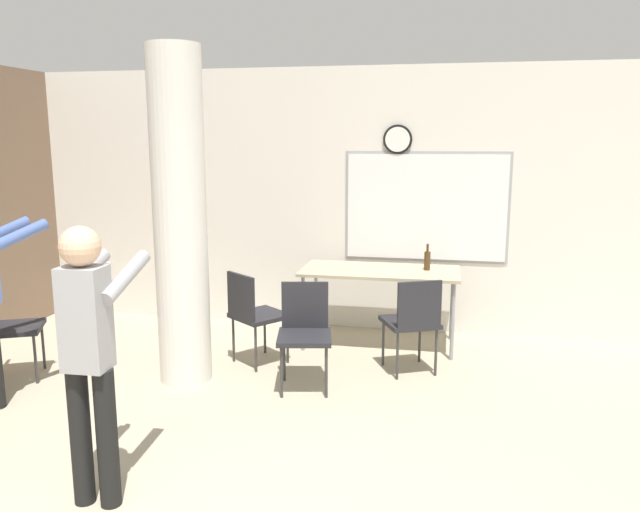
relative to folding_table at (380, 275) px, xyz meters
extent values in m
cube|color=silver|center=(-0.48, 0.62, 0.68)|extent=(8.00, 0.12, 2.80)
cylinder|color=black|center=(0.10, 0.54, 1.33)|extent=(0.30, 0.03, 0.30)
cylinder|color=white|center=(0.10, 0.53, 1.33)|extent=(0.25, 0.01, 0.25)
cube|color=#99999E|center=(0.41, 0.55, 0.63)|extent=(1.71, 0.01, 1.16)
cube|color=white|center=(0.41, 0.54, 0.63)|extent=(1.65, 0.02, 1.10)
cylinder|color=silver|center=(-1.56, -1.23, 0.68)|extent=(0.44, 0.44, 2.80)
cube|color=tan|center=(0.00, 0.00, 0.04)|extent=(1.55, 0.74, 0.03)
cylinder|color=gray|center=(-0.72, -0.31, -0.35)|extent=(0.04, 0.04, 0.75)
cylinder|color=gray|center=(0.72, -0.31, -0.35)|extent=(0.04, 0.04, 0.75)
cylinder|color=gray|center=(-0.72, 0.31, -0.35)|extent=(0.04, 0.04, 0.75)
cylinder|color=gray|center=(0.72, 0.31, -0.35)|extent=(0.04, 0.04, 0.75)
cylinder|color=#4C3319|center=(0.46, 0.07, 0.15)|extent=(0.06, 0.06, 0.18)
cylinder|color=#4C3319|center=(0.46, 0.07, 0.28)|extent=(0.02, 0.02, 0.08)
cube|color=#232328|center=(-3.00, -1.50, -0.27)|extent=(0.59, 0.59, 0.04)
cylinder|color=#333333|center=(-2.76, -1.59, -0.51)|extent=(0.02, 0.02, 0.43)
cylinder|color=#333333|center=(-2.91, -1.26, -0.51)|extent=(0.02, 0.02, 0.43)
cylinder|color=#333333|center=(-3.24, -1.41, -0.51)|extent=(0.02, 0.02, 0.43)
cube|color=#232328|center=(0.34, -0.66, -0.27)|extent=(0.59, 0.59, 0.04)
cube|color=#232328|center=(0.42, -0.85, -0.05)|extent=(0.37, 0.20, 0.40)
cylinder|color=#333333|center=(0.42, -0.42, -0.51)|extent=(0.02, 0.02, 0.43)
cylinder|color=#333333|center=(0.10, -0.57, -0.51)|extent=(0.02, 0.02, 0.43)
cylinder|color=#333333|center=(0.58, -0.75, -0.51)|extent=(0.02, 0.02, 0.43)
cylinder|color=#333333|center=(0.25, -0.90, -0.51)|extent=(0.02, 0.02, 0.43)
cube|color=#232328|center=(-0.49, -1.26, -0.27)|extent=(0.52, 0.52, 0.04)
cube|color=#232328|center=(-0.53, -1.06, -0.05)|extent=(0.39, 0.11, 0.40)
cylinder|color=#333333|center=(-0.63, -1.47, -0.51)|extent=(0.02, 0.02, 0.43)
cylinder|color=#333333|center=(-0.28, -1.40, -0.51)|extent=(0.02, 0.02, 0.43)
cylinder|color=#333333|center=(-0.70, -1.12, -0.51)|extent=(0.02, 0.02, 0.43)
cylinder|color=#333333|center=(-0.35, -1.05, -0.51)|extent=(0.02, 0.02, 0.43)
cube|color=#232328|center=(-1.03, -0.72, -0.27)|extent=(0.62, 0.62, 0.04)
cube|color=#232328|center=(-1.16, -0.88, -0.05)|extent=(0.33, 0.27, 0.40)
cylinder|color=#333333|center=(-0.78, -0.69, -0.51)|extent=(0.02, 0.02, 0.43)
cylinder|color=#333333|center=(-1.06, -0.46, -0.51)|extent=(0.02, 0.02, 0.43)
cylinder|color=#333333|center=(-1.00, -0.97, -0.51)|extent=(0.02, 0.02, 0.43)
cylinder|color=#333333|center=(-1.29, -0.75, -0.51)|extent=(0.02, 0.02, 0.43)
cylinder|color=#4C66AD|center=(-2.61, -1.88, 0.59)|extent=(0.30, 0.51, 0.24)
cylinder|color=black|center=(-1.21, -3.11, -0.32)|extent=(0.12, 0.12, 0.81)
cylinder|color=black|center=(-1.37, -3.11, -0.32)|extent=(0.12, 0.12, 0.81)
cube|color=#99999E|center=(-1.29, -3.11, 0.38)|extent=(0.24, 0.19, 0.58)
sphere|color=#D8AD8C|center=(-1.29, -3.11, 0.77)|extent=(0.22, 0.22, 0.22)
cylinder|color=#99999E|center=(-1.17, -2.87, 0.56)|extent=(0.10, 0.51, 0.23)
cylinder|color=#99999E|center=(-1.43, -2.88, 0.56)|extent=(0.10, 0.51, 0.23)
cube|color=white|center=(-1.44, -2.65, 0.56)|extent=(0.04, 0.13, 0.04)
camera|label=1|loc=(0.59, -6.05, 1.34)|focal=35.00mm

